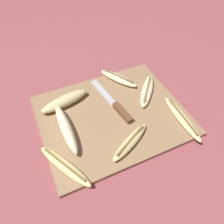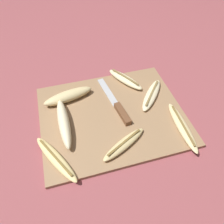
# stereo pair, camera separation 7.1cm
# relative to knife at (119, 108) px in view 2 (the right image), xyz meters

# --- Properties ---
(ground_plane) EXTENTS (4.00, 4.00, 0.00)m
(ground_plane) POSITION_rel_knife_xyz_m (-0.03, -0.01, -0.02)
(ground_plane) COLOR #93474C
(cutting_board) EXTENTS (0.46, 0.38, 0.01)m
(cutting_board) POSITION_rel_knife_xyz_m (-0.03, -0.01, -0.01)
(cutting_board) COLOR #997551
(cutting_board) RESTS_ON ground_plane
(knife) EXTENTS (0.05, 0.24, 0.02)m
(knife) POSITION_rel_knife_xyz_m (0.00, 0.00, 0.00)
(knife) COLOR brown
(knife) RESTS_ON cutting_board
(banana_bright_far) EXTENTS (0.04, 0.20, 0.04)m
(banana_bright_far) POSITION_rel_knife_xyz_m (-0.18, -0.02, 0.01)
(banana_bright_far) COLOR beige
(banana_bright_far) RESTS_ON cutting_board
(banana_pale_long) EXTENTS (0.14, 0.15, 0.02)m
(banana_pale_long) POSITION_rel_knife_xyz_m (0.13, 0.03, 0.00)
(banana_pale_long) COLOR beige
(banana_pale_long) RESTS_ON cutting_board
(banana_mellow_near) EXTENTS (0.18, 0.08, 0.03)m
(banana_mellow_near) POSITION_rel_knife_xyz_m (-0.15, 0.09, 0.01)
(banana_mellow_near) COLOR beige
(banana_mellow_near) RESTS_ON cutting_board
(banana_ripe_center) EXTENTS (0.04, 0.20, 0.02)m
(banana_ripe_center) POSITION_rel_knife_xyz_m (0.17, -0.13, 0.00)
(banana_ripe_center) COLOR beige
(banana_ripe_center) RESTS_ON cutting_board
(banana_golden_short) EXTENTS (0.12, 0.18, 0.02)m
(banana_golden_short) POSITION_rel_knife_xyz_m (-0.22, -0.13, 0.00)
(banana_golden_short) COLOR #EDD689
(banana_golden_short) RESTS_ON cutting_board
(banana_spotted_left) EXTENTS (0.16, 0.10, 0.02)m
(banana_spotted_left) POSITION_rel_knife_xyz_m (-0.02, -0.14, 0.00)
(banana_spotted_left) COLOR #DBC684
(banana_spotted_left) RESTS_ON cutting_board
(banana_cream_curved) EXTENTS (0.11, 0.15, 0.02)m
(banana_cream_curved) POSITION_rel_knife_xyz_m (0.06, 0.13, 0.00)
(banana_cream_curved) COLOR beige
(banana_cream_curved) RESTS_ON cutting_board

